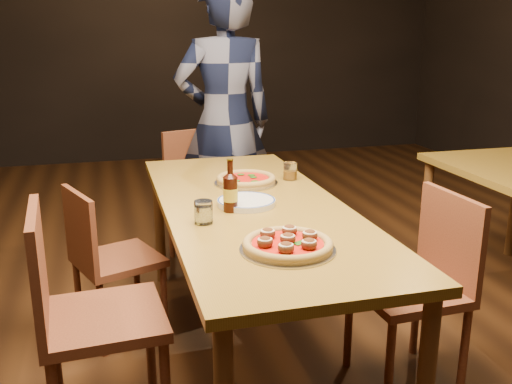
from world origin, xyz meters
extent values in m
plane|color=black|center=(0.00, 0.00, 0.00)|extent=(9.00, 9.00, 0.00)
plane|color=black|center=(0.00, 4.50, 1.50)|extent=(7.00, 0.00, 7.00)
cube|color=brown|center=(0.00, 0.00, 0.73)|extent=(0.80, 2.00, 0.04)
cylinder|color=#593719|center=(-0.34, 0.94, 0.35)|extent=(0.06, 0.06, 0.71)
cylinder|color=#593719|center=(0.34, 0.94, 0.35)|extent=(0.06, 0.06, 0.71)
cylinder|color=#593719|center=(1.36, 0.74, 0.35)|extent=(0.06, 0.06, 0.71)
cylinder|color=#B7B7BF|center=(-0.03, -0.57, 0.75)|extent=(0.34, 0.34, 0.01)
cylinder|color=tan|center=(-0.03, -0.57, 0.77)|extent=(0.32, 0.32, 0.02)
torus|color=tan|center=(-0.03, -0.57, 0.77)|extent=(0.32, 0.32, 0.03)
cylinder|color=#B10A0C|center=(-0.03, -0.57, 0.78)|extent=(0.26, 0.26, 0.00)
cylinder|color=#B7B7BF|center=(0.06, 0.36, 0.75)|extent=(0.32, 0.32, 0.01)
cylinder|color=tan|center=(0.06, 0.36, 0.77)|extent=(0.30, 0.30, 0.02)
torus|color=tan|center=(0.06, 0.36, 0.78)|extent=(0.30, 0.30, 0.03)
cylinder|color=#B10A0C|center=(0.06, 0.36, 0.78)|extent=(0.23, 0.23, 0.00)
cylinder|color=white|center=(-0.03, -0.01, 0.76)|extent=(0.26, 0.26, 0.03)
cylinder|color=black|center=(-0.12, -0.08, 0.83)|extent=(0.06, 0.06, 0.15)
cylinder|color=black|center=(-0.12, -0.08, 0.94)|extent=(0.02, 0.02, 0.08)
cylinder|color=yellow|center=(-0.12, -0.08, 0.83)|extent=(0.06, 0.06, 0.06)
cylinder|color=white|center=(-0.26, -0.20, 0.80)|extent=(0.08, 0.08, 0.09)
cylinder|color=#AB6A13|center=(0.30, 0.37, 0.80)|extent=(0.07, 0.07, 0.09)
imported|color=black|center=(0.16, 1.32, 0.91)|extent=(0.68, 0.46, 1.83)
camera|label=1|loc=(-0.63, -2.37, 1.50)|focal=40.00mm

